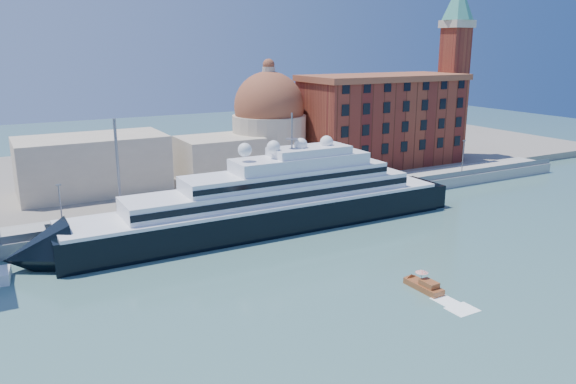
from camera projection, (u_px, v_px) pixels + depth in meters
ground at (317, 277)px, 80.93m from camera, size 400.00×400.00×0.00m
quay at (225, 210)px, 109.42m from camera, size 180.00×10.00×2.50m
land at (163, 172)px, 144.22m from camera, size 260.00×72.00×2.00m
quay_fence at (234, 207)px, 105.14m from camera, size 180.00×0.10×1.20m
superyacht at (254, 209)px, 99.80m from camera, size 81.57×11.31×24.38m
water_taxi at (424, 285)px, 76.58m from camera, size 2.14×6.06×2.86m
warehouse at (382, 119)px, 145.80m from camera, size 43.00×19.00×23.25m
campanile at (455, 59)px, 153.22m from camera, size 8.40×8.40×47.00m
church at (210, 141)px, 130.05m from camera, size 66.00×18.00×25.50m
lamp_posts at (162, 176)px, 99.86m from camera, size 120.80×2.40×18.00m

